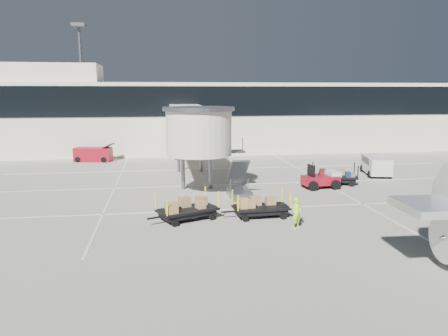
{
  "coord_description": "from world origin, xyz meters",
  "views": [
    {
      "loc": [
        -6.66,
        -23.24,
        7.04
      ],
      "look_at": [
        -2.42,
        5.13,
        2.0
      ],
      "focal_mm": 35.0,
      "sensor_mm": 36.0,
      "label": 1
    }
  ],
  "objects_px": {
    "baggage_tug": "(321,180)",
    "belt_loader": "(93,154)",
    "suitcase_cart": "(334,177)",
    "box_cart_near": "(259,207)",
    "minivan": "(375,164)",
    "box_cart_far": "(188,210)",
    "ground_worker": "(297,213)"
  },
  "relations": [
    {
      "from": "baggage_tug",
      "to": "belt_loader",
      "type": "xyz_separation_m",
      "value": [
        -18.42,
        15.38,
        0.07
      ]
    },
    {
      "from": "suitcase_cart",
      "to": "belt_loader",
      "type": "distance_m",
      "value": 24.43
    },
    {
      "from": "baggage_tug",
      "to": "box_cart_near",
      "type": "xyz_separation_m",
      "value": [
        -6.25,
        -6.67,
        -0.08
      ]
    },
    {
      "from": "minivan",
      "to": "belt_loader",
      "type": "relative_size",
      "value": 1.09
    },
    {
      "from": "box_cart_near",
      "to": "minivan",
      "type": "xyz_separation_m",
      "value": [
        12.76,
        11.09,
        0.4
      ]
    },
    {
      "from": "suitcase_cart",
      "to": "minivan",
      "type": "distance_m",
      "value": 5.99
    },
    {
      "from": "box_cart_far",
      "to": "minivan",
      "type": "xyz_separation_m",
      "value": [
        16.79,
        11.11,
        0.37
      ]
    },
    {
      "from": "minivan",
      "to": "box_cart_near",
      "type": "bearing_deg",
      "value": -125.68
    },
    {
      "from": "box_cart_far",
      "to": "minivan",
      "type": "relative_size",
      "value": 0.9
    },
    {
      "from": "suitcase_cart",
      "to": "box_cart_near",
      "type": "distance_m",
      "value": 11.02
    },
    {
      "from": "suitcase_cart",
      "to": "minivan",
      "type": "height_order",
      "value": "suitcase_cart"
    },
    {
      "from": "baggage_tug",
      "to": "box_cart_far",
      "type": "bearing_deg",
      "value": -151.53
    },
    {
      "from": "suitcase_cart",
      "to": "ground_worker",
      "type": "bearing_deg",
      "value": -106.87
    },
    {
      "from": "belt_loader",
      "to": "baggage_tug",
      "type": "bearing_deg",
      "value": -27.96
    },
    {
      "from": "suitcase_cart",
      "to": "ground_worker",
      "type": "distance_m",
      "value": 11.98
    },
    {
      "from": "box_cart_far",
      "to": "ground_worker",
      "type": "xyz_separation_m",
      "value": [
        5.49,
        -2.31,
        0.25
      ]
    },
    {
      "from": "suitcase_cart",
      "to": "belt_loader",
      "type": "bearing_deg",
      "value": 159.18
    },
    {
      "from": "suitcase_cart",
      "to": "box_cart_near",
      "type": "relative_size",
      "value": 1.07
    },
    {
      "from": "minivan",
      "to": "baggage_tug",
      "type": "bearing_deg",
      "value": -132.53
    },
    {
      "from": "baggage_tug",
      "to": "ground_worker",
      "type": "xyz_separation_m",
      "value": [
        -4.79,
        -9.01,
        0.2
      ]
    },
    {
      "from": "box_cart_far",
      "to": "minivan",
      "type": "bearing_deg",
      "value": 9.77
    },
    {
      "from": "ground_worker",
      "to": "minivan",
      "type": "height_order",
      "value": "ground_worker"
    },
    {
      "from": "box_cart_near",
      "to": "minivan",
      "type": "height_order",
      "value": "minivan"
    },
    {
      "from": "box_cart_far",
      "to": "box_cart_near",
      "type": "bearing_deg",
      "value": -23.32
    },
    {
      "from": "ground_worker",
      "to": "box_cart_far",
      "type": "bearing_deg",
      "value": 126.51
    },
    {
      "from": "minivan",
      "to": "suitcase_cart",
      "type": "bearing_deg",
      "value": -134.08
    },
    {
      "from": "minivan",
      "to": "belt_loader",
      "type": "height_order",
      "value": "belt_loader"
    },
    {
      "from": "ground_worker",
      "to": "minivan",
      "type": "distance_m",
      "value": 17.55
    },
    {
      "from": "suitcase_cart",
      "to": "belt_loader",
      "type": "height_order",
      "value": "belt_loader"
    },
    {
      "from": "box_cart_far",
      "to": "minivan",
      "type": "height_order",
      "value": "minivan"
    },
    {
      "from": "suitcase_cart",
      "to": "minivan",
      "type": "xyz_separation_m",
      "value": [
        5.04,
        3.22,
        0.39
      ]
    },
    {
      "from": "baggage_tug",
      "to": "belt_loader",
      "type": "distance_m",
      "value": 24.0
    }
  ]
}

